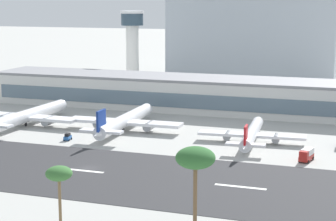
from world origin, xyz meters
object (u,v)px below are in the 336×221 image
object	(u,v)px
terminal_building	(225,95)
control_tower	(132,41)
airliner_red_tail_gate_2	(251,134)
service_box_truck_0	(306,155)
airliner_blue_tail_gate_0	(26,116)
airliner_navy_tail_gate_1	(123,122)
palm_tree_0	(59,175)
palm_tree_1	(195,159)
service_baggage_tug_1	(68,137)
distant_hotel_block	(254,35)

from	to	relation	value
terminal_building	control_tower	world-z (taller)	control_tower
airliner_red_tail_gate_2	service_box_truck_0	xyz separation A→B (m)	(17.81, -15.26, -0.86)
airliner_blue_tail_gate_0	service_box_truck_0	bearing A→B (deg)	-97.71
control_tower	airliner_navy_tail_gate_1	distance (m)	100.86
terminal_building	palm_tree_0	xyz separation A→B (m)	(0.56, -128.11, 4.55)
palm_tree_1	airliner_blue_tail_gate_0	bearing A→B (deg)	138.09
terminal_building	palm_tree_1	world-z (taller)	palm_tree_1
airliner_blue_tail_gate_0	airliner_navy_tail_gate_1	bearing A→B (deg)	-83.85
palm_tree_1	service_baggage_tug_1	bearing A→B (deg)	134.58
distant_hotel_block	palm_tree_1	size ratio (longest dim) A/B	5.52
terminal_building	palm_tree_0	world-z (taller)	terminal_building
airliner_blue_tail_gate_0	service_box_truck_0	xyz separation A→B (m)	(94.93, -14.99, -1.45)
control_tower	airliner_blue_tail_gate_0	xyz separation A→B (m)	(0.54, -95.50, -19.42)
terminal_building	airliner_red_tail_gate_2	distance (m)	51.82
palm_tree_1	distant_hotel_block	bearing A→B (deg)	98.77
palm_tree_0	distant_hotel_block	bearing A→B (deg)	92.94
service_baggage_tug_1	palm_tree_0	size ratio (longest dim) A/B	0.27
distant_hotel_block	palm_tree_1	distance (m)	236.24
airliner_navy_tail_gate_1	palm_tree_0	world-z (taller)	palm_tree_0
terminal_building	service_baggage_tug_1	bearing A→B (deg)	-118.45
terminal_building	palm_tree_0	size ratio (longest dim) A/B	15.19
palm_tree_0	control_tower	bearing A→B (deg)	108.42
airliner_blue_tail_gate_0	airliner_navy_tail_gate_1	distance (m)	34.66
service_baggage_tug_1	palm_tree_0	distance (m)	74.82
control_tower	palm_tree_1	bearing A→B (deg)	-64.04
airliner_red_tail_gate_2	terminal_building	bearing A→B (deg)	17.44
distant_hotel_block	palm_tree_0	xyz separation A→B (m)	(12.32, -240.16, -11.71)
airliner_red_tail_gate_2	service_box_truck_0	world-z (taller)	airliner_red_tail_gate_2
airliner_blue_tail_gate_0	airliner_navy_tail_gate_1	xyz separation A→B (m)	(34.53, 2.95, -0.03)
control_tower	airliner_red_tail_gate_2	bearing A→B (deg)	-50.80
control_tower	airliner_red_tail_gate_2	world-z (taller)	control_tower
control_tower	palm_tree_1	world-z (taller)	control_tower
palm_tree_1	terminal_building	bearing A→B (deg)	101.30
airliner_navy_tail_gate_1	distant_hotel_block	bearing A→B (deg)	-5.88
terminal_building	airliner_blue_tail_gate_0	xyz separation A→B (m)	(-57.37, -48.04, -3.12)
airliner_navy_tail_gate_1	airliner_red_tail_gate_2	bearing A→B (deg)	-95.44
distant_hotel_block	airliner_blue_tail_gate_0	bearing A→B (deg)	-105.90
airliner_red_tail_gate_2	service_baggage_tug_1	bearing A→B (deg)	100.25
service_box_truck_0	airliner_blue_tail_gate_0	bearing A→B (deg)	-87.47
terminal_building	control_tower	size ratio (longest dim) A/B	5.17
distant_hotel_block	airliner_navy_tail_gate_1	world-z (taller)	distant_hotel_block
airliner_navy_tail_gate_1	palm_tree_0	xyz separation A→B (m)	(23.40, -83.02, 7.70)
airliner_blue_tail_gate_0	airliner_navy_tail_gate_1	size ratio (longest dim) A/B	1.01
service_box_truck_0	distant_hotel_block	bearing A→B (deg)	-152.77
terminal_building	control_tower	bearing A→B (deg)	140.66
terminal_building	distant_hotel_block	xyz separation A→B (m)	(-11.75, 112.05, 16.26)
control_tower	service_baggage_tug_1	xyz separation A→B (m)	(24.10, -109.85, -21.62)
distant_hotel_block	service_baggage_tug_1	xyz separation A→B (m)	(-22.05, -174.44, -21.58)
control_tower	airliner_blue_tail_gate_0	world-z (taller)	control_tower
terminal_building	service_box_truck_0	xyz separation A→B (m)	(37.56, -63.02, -4.58)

